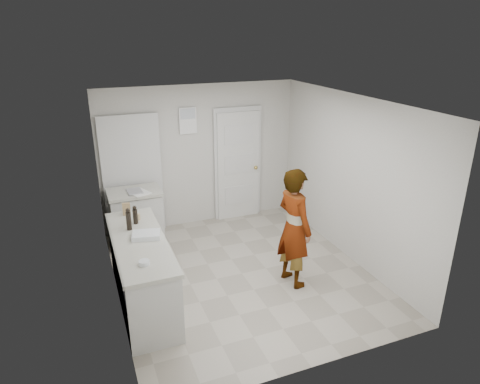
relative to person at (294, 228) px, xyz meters
name	(u,v)px	position (x,y,z in m)	size (l,w,h in m)	color
ground	(242,273)	(-0.58, 0.45, -0.84)	(4.00, 4.00, 0.00)	gray
room_shell	(192,170)	(-0.76, 2.40, 0.18)	(4.00, 4.00, 4.00)	#BAB7AF
main_counter	(142,275)	(-2.03, 0.25, -0.41)	(0.64, 1.96, 0.93)	silver
side_counter	(137,219)	(-1.83, 2.00, -0.41)	(0.84, 0.61, 0.93)	silver
person	(294,228)	(0.00, 0.00, 0.00)	(0.61, 0.40, 1.68)	silver
cake_mix_box	(126,209)	(-2.06, 1.08, 0.17)	(0.11, 0.05, 0.17)	#9B7B4D
spice_jar	(138,217)	(-1.94, 0.85, 0.13)	(0.06, 0.06, 0.09)	tan
oil_cruet_a	(135,215)	(-1.99, 0.74, 0.21)	(0.06, 0.06, 0.26)	black
oil_cruet_b	(129,220)	(-2.10, 0.58, 0.23)	(0.07, 0.07, 0.30)	black
baking_dish	(146,235)	(-1.93, 0.29, 0.11)	(0.39, 0.31, 0.06)	silver
egg_bowl	(144,263)	(-2.07, -0.37, 0.11)	(0.12, 0.12, 0.05)	silver
papers	(139,192)	(-1.77, 1.88, 0.09)	(0.27, 0.34, 0.01)	white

